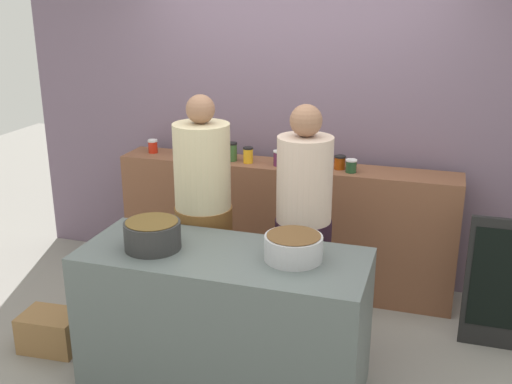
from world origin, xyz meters
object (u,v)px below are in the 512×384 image
Objects in this scene: preserve_jar_3 at (232,152)px; preserve_jar_6 at (304,157)px; cooking_pot_center at (293,247)px; chalkboard_sign at (502,284)px; cooking_pot_left at (152,235)px; preserve_jar_8 at (351,166)px; preserve_jar_4 at (248,155)px; preserve_jar_1 at (181,149)px; cook_with_tongs at (204,230)px; preserve_jar_5 at (279,158)px; cook_in_cap at (303,242)px; preserve_jar_2 at (210,153)px; bread_crate at (52,331)px; preserve_jar_7 at (340,162)px; preserve_jar_0 at (153,146)px.

preserve_jar_3 is 1.15× the size of preserve_jar_6.
chalkboard_sign is at bearing 35.95° from cooking_pot_center.
chalkboard_sign is at bearing 25.53° from cooking_pot_left.
preserve_jar_8 is 1.32m from chalkboard_sign.
cooking_pot_left is at bearing -95.49° from preserve_jar_4.
preserve_jar_4 is at bearing -8.12° from preserve_jar_3.
preserve_jar_3 reaches higher than preserve_jar_1.
preserve_jar_5 is at bearing 68.72° from cook_with_tongs.
preserve_jar_3 is 0.58m from preserve_jar_6.
preserve_jar_6 is at bearing 103.29° from cook_in_cap.
preserve_jar_6 is at bearing 100.90° from cooking_pot_center.
preserve_jar_3 is 0.96m from preserve_jar_8.
preserve_jar_8 is 0.06× the size of cook_in_cap.
preserve_jar_5 is at bearing -0.55° from preserve_jar_2.
cooking_pot_left is (0.01, -1.43, -0.15)m from preserve_jar_3.
preserve_jar_8 is 1.68m from cooking_pot_left.
bread_crate is at bearing -105.07° from preserve_jar_1.
preserve_jar_4 is 1.49m from cooking_pot_center.
preserve_jar_1 is 1.06× the size of preserve_jar_7.
preserve_jar_3 is 1.24× the size of preserve_jar_5.
preserve_jar_4 is 0.44m from preserve_jar_6.
preserve_jar_4 reaches higher than preserve_jar_0.
preserve_jar_2 is at bearing 178.88° from preserve_jar_8.
preserve_jar_6 is at bearing 174.46° from preserve_jar_7.
preserve_jar_2 is 1.79m from bread_crate.
preserve_jar_2 is at bearing -6.13° from preserve_jar_0.
preserve_jar_3 reaches higher than preserve_jar_6.
preserve_jar_6 is at bearing 68.96° from cooking_pot_left.
preserve_jar_4 is 1.05× the size of preserve_jar_5.
cook_with_tongs is (-0.76, 0.51, -0.18)m from cooking_pot_center.
preserve_jar_5 is (0.85, -0.06, 0.00)m from preserve_jar_1.
preserve_jar_8 is 0.25× the size of bread_crate.
preserve_jar_4 is 0.32× the size of bread_crate.
preserve_jar_5 is (0.25, -0.01, -0.00)m from preserve_jar_4.
cook_in_cap is at bearing 39.78° from cooking_pot_left.
preserve_jar_0 is 0.86× the size of preserve_jar_6.
preserve_jar_6 is 0.33× the size of bread_crate.
bread_crate is (-0.92, -0.55, -0.64)m from cook_with_tongs.
preserve_jar_8 is (1.68, -0.08, -0.01)m from preserve_jar_0.
cooking_pot_left is (-0.85, -1.45, -0.13)m from preserve_jar_7.
cook_with_tongs is (-0.06, -0.80, -0.34)m from preserve_jar_4.
preserve_jar_6 is (0.43, 0.07, 0.00)m from preserve_jar_4.
preserve_jar_1 is 0.60m from preserve_jar_4.
preserve_jar_4 is 1.42m from cooking_pot_left.
preserve_jar_0 is 0.72m from preserve_jar_3.
preserve_jar_6 is at bearing 22.52° from preserve_jar_5.
cooking_pot_center is 0.93m from cook_with_tongs.
preserve_jar_8 is (0.82, -0.02, -0.01)m from preserve_jar_4.
preserve_jar_1 reaches higher than cooking_pot_left.
preserve_jar_3 is 1.44× the size of preserve_jar_7.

